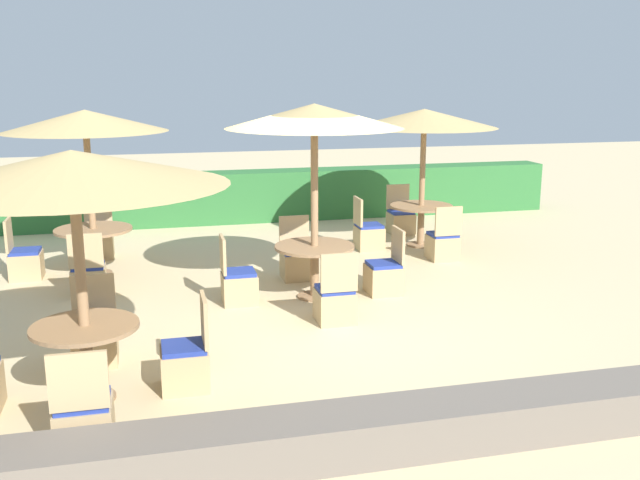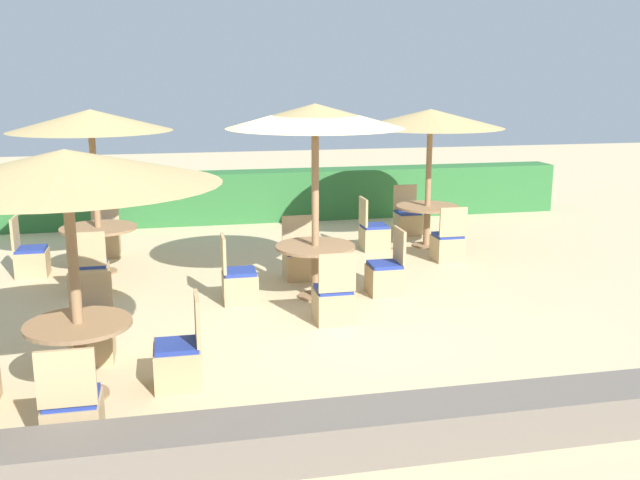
# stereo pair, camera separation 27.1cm
# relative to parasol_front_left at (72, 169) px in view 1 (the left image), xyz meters

# --- Properties ---
(ground_plane) EXTENTS (40.00, 40.00, 0.00)m
(ground_plane) POSITION_rel_parasol_front_left_xyz_m (2.81, 1.64, -2.21)
(ground_plane) COLOR #D1BA8C
(hedge_row) EXTENTS (13.00, 0.70, 1.04)m
(hedge_row) POSITION_rel_parasol_front_left_xyz_m (2.81, 8.05, -1.69)
(hedge_row) COLOR #2D6B33
(hedge_row) RESTS_ON ground_plane
(stone_border) EXTENTS (10.00, 0.56, 0.38)m
(stone_border) POSITION_rel_parasol_front_left_xyz_m (2.81, -1.58, -2.02)
(stone_border) COLOR #6B6056
(stone_border) RESTS_ON ground_plane
(parasol_front_left) EXTENTS (2.79, 2.79, 2.38)m
(parasol_front_left) POSITION_rel_parasol_front_left_xyz_m (0.00, 0.00, 0.00)
(parasol_front_left) COLOR #93704C
(parasol_front_left) RESTS_ON ground_plane
(round_table_front_left) EXTENTS (1.00, 1.00, 0.75)m
(round_table_front_left) POSITION_rel_parasol_front_left_xyz_m (0.00, 0.00, -1.63)
(round_table_front_left) COLOR #93704C
(round_table_front_left) RESTS_ON ground_plane
(patio_chair_front_left_east) EXTENTS (0.46, 0.46, 0.93)m
(patio_chair_front_left_east) POSITION_rel_parasol_front_left_xyz_m (0.92, 0.06, -1.95)
(patio_chair_front_left_east) COLOR tan
(patio_chair_front_left_east) RESTS_ON ground_plane
(patio_chair_front_left_south) EXTENTS (0.46, 0.46, 0.93)m
(patio_chair_front_left_south) POSITION_rel_parasol_front_left_xyz_m (0.03, -0.96, -1.95)
(patio_chair_front_left_south) COLOR tan
(patio_chair_front_left_south) RESTS_ON ground_plane
(patio_chair_front_left_north) EXTENTS (0.46, 0.46, 0.93)m
(patio_chair_front_left_north) POSITION_rel_parasol_front_left_xyz_m (0.00, 0.93, -1.95)
(patio_chair_front_left_north) COLOR tan
(patio_chair_front_left_north) RESTS_ON ground_plane
(parasol_back_left) EXTENTS (2.42, 2.42, 2.52)m
(parasol_back_left) POSITION_rel_parasol_front_left_xyz_m (-0.20, 4.51, 0.13)
(parasol_back_left) COLOR #93704C
(parasol_back_left) RESTS_ON ground_plane
(round_table_back_left) EXTENTS (1.16, 1.16, 0.73)m
(round_table_back_left) POSITION_rel_parasol_front_left_xyz_m (-0.20, 4.51, -1.62)
(round_table_back_left) COLOR #93704C
(round_table_back_left) RESTS_ON ground_plane
(patio_chair_back_left_south) EXTENTS (0.46, 0.46, 0.93)m
(patio_chair_back_left_south) POSITION_rel_parasol_front_left_xyz_m (-0.23, 3.42, -1.95)
(patio_chair_back_left_south) COLOR tan
(patio_chair_back_left_south) RESTS_ON ground_plane
(patio_chair_back_left_west) EXTENTS (0.46, 0.46, 0.93)m
(patio_chair_back_left_west) POSITION_rel_parasol_front_left_xyz_m (-1.22, 4.54, -1.95)
(patio_chair_back_left_west) COLOR tan
(patio_chair_back_left_west) RESTS_ON ground_plane
(patio_chair_back_left_north) EXTENTS (0.46, 0.46, 0.93)m
(patio_chair_back_left_north) POSITION_rel_parasol_front_left_xyz_m (-0.20, 5.60, -1.95)
(patio_chair_back_left_north) COLOR tan
(patio_chair_back_left_north) RESTS_ON ground_plane
(parasol_center) EXTENTS (2.37, 2.37, 2.65)m
(parasol_center) POSITION_rel_parasol_front_left_xyz_m (2.82, 2.60, 0.26)
(parasol_center) COLOR #93704C
(parasol_center) RESTS_ON ground_plane
(round_table_center) EXTENTS (1.10, 1.10, 0.74)m
(round_table_center) POSITION_rel_parasol_front_left_xyz_m (2.82, 2.60, -1.62)
(round_table_center) COLOR #93704C
(round_table_center) RESTS_ON ground_plane
(patio_chair_center_east) EXTENTS (0.46, 0.46, 0.93)m
(patio_chair_center_east) POSITION_rel_parasol_front_left_xyz_m (3.82, 2.55, -1.95)
(patio_chair_center_east) COLOR tan
(patio_chair_center_east) RESTS_ON ground_plane
(patio_chair_center_north) EXTENTS (0.46, 0.46, 0.93)m
(patio_chair_center_north) POSITION_rel_parasol_front_left_xyz_m (2.78, 3.58, -1.95)
(patio_chair_center_north) COLOR tan
(patio_chair_center_north) RESTS_ON ground_plane
(patio_chair_center_south) EXTENTS (0.46, 0.46, 0.93)m
(patio_chair_center_south) POSITION_rel_parasol_front_left_xyz_m (2.83, 1.56, -1.95)
(patio_chair_center_south) COLOR tan
(patio_chair_center_south) RESTS_ON ground_plane
(patio_chair_center_west) EXTENTS (0.46, 0.46, 0.93)m
(patio_chair_center_west) POSITION_rel_parasol_front_left_xyz_m (1.76, 2.60, -1.95)
(patio_chair_center_west) COLOR tan
(patio_chair_center_west) RESTS_ON ground_plane
(parasol_back_right) EXTENTS (2.54, 2.54, 2.44)m
(parasol_back_right) POSITION_rel_parasol_front_left_xyz_m (5.38, 5.11, 0.05)
(parasol_back_right) COLOR #93704C
(parasol_back_right) RESTS_ON ground_plane
(round_table_back_right) EXTENTS (1.12, 1.12, 0.74)m
(round_table_back_right) POSITION_rel_parasol_front_left_xyz_m (5.38, 5.11, -1.62)
(round_table_back_right) COLOR #93704C
(round_table_back_right) RESTS_ON ground_plane
(patio_chair_back_right_north) EXTENTS (0.46, 0.46, 0.93)m
(patio_chair_back_right_north) POSITION_rel_parasol_front_left_xyz_m (5.38, 6.15, -1.95)
(patio_chair_back_right_north) COLOR tan
(patio_chair_back_right_north) RESTS_ON ground_plane
(patio_chair_back_right_south) EXTENTS (0.46, 0.46, 0.93)m
(patio_chair_back_right_south) POSITION_rel_parasol_front_left_xyz_m (5.37, 4.09, -1.95)
(patio_chair_back_right_south) COLOR tan
(patio_chair_back_right_south) RESTS_ON ground_plane
(patio_chair_back_right_west) EXTENTS (0.46, 0.46, 0.93)m
(patio_chair_back_right_west) POSITION_rel_parasol_front_left_xyz_m (4.38, 5.07, -1.95)
(patio_chair_back_right_west) COLOR tan
(patio_chair_back_right_west) RESTS_ON ground_plane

